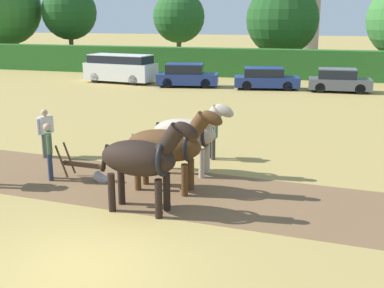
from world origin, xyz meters
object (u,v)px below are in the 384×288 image
tree_left (69,12)px  parked_car_center (339,81)px  draft_horse_lead_right (168,145)px  tree_center (282,19)px  draft_horse_trail_left (188,133)px  plow (88,170)px  farmer_beside_team (212,133)px  parked_car_center_left (266,79)px  parked_van (120,68)px  farmer_at_plow (49,147)px  draft_horse_lead_left (143,158)px  tree_center_left (179,17)px  parked_car_left (187,76)px  farmer_onlooker_right (46,130)px  tree_far_left (4,8)px

tree_left → parked_car_center: tree_left is taller
draft_horse_lead_right → tree_center: bearing=93.9°
draft_horse_lead_right → draft_horse_trail_left: bearing=90.3°
plow → farmer_beside_team: size_ratio=1.04×
parked_car_center_left → parked_car_center: bearing=-9.3°
farmer_beside_team → parked_van: bearing=85.5°
draft_horse_trail_left → farmer_at_plow: draft_horse_trail_left is taller
tree_left → farmer_beside_team: size_ratio=4.90×
parked_van → draft_horse_lead_left: bearing=-56.7°
farmer_beside_team → parked_van: 20.29m
draft_horse_lead_left → draft_horse_trail_left: (0.17, 3.16, -0.09)m
tree_center_left → draft_horse_lead_left: size_ratio=2.64×
draft_horse_lead_right → farmer_beside_team: draft_horse_lead_right is taller
tree_center → parked_car_left: tree_center is taller
farmer_onlooker_right → farmer_at_plow: bearing=-36.0°
tree_center → plow: (-2.10, -30.33, -4.11)m
draft_horse_lead_right → tree_far_left: bearing=135.8°
tree_far_left → parked_car_center: bearing=-16.6°
draft_horse_lead_left → parked_car_center: 22.19m
plow → parked_car_left: bearing=101.8°
tree_far_left → draft_horse_lead_right: tree_far_left is taller
parked_van → tree_left: bearing=140.7°
tree_far_left → plow: tree_far_left is taller
draft_horse_lead_left → farmer_onlooker_right: 6.08m
plow → parked_car_center: size_ratio=0.42×
tree_center_left → parked_car_left: size_ratio=1.59×
farmer_at_plow → tree_center_left: bearing=68.0°
tree_center_left → parked_van: bearing=-94.8°
tree_left → parked_car_left: (15.44, -11.39, -4.29)m
draft_horse_lead_left → farmer_beside_team: draft_horse_lead_left is taller
tree_center_left → draft_horse_lead_right: 32.79m
plow → parked_van: 21.72m
draft_horse_trail_left → farmer_at_plow: bearing=-152.3°
tree_left → draft_horse_lead_right: tree_left is taller
parked_van → parked_car_center_left: (10.56, -0.18, -0.36)m
draft_horse_lead_left → parked_van: size_ratio=0.49×
farmer_at_plow → parked_car_left: bearing=62.3°
draft_horse_lead_right → farmer_beside_team: (0.40, 3.29, -0.40)m
tree_left → plow: bearing=-59.1°
draft_horse_lead_left → draft_horse_lead_right: (0.09, 1.58, -0.07)m
tree_center_left → plow: size_ratio=4.27×
tree_far_left → farmer_beside_team: 38.53m
draft_horse_lead_right → parked_car_center_left: (-0.21, 20.05, -0.61)m
tree_far_left → tree_left: size_ratio=1.18×
tree_left → tree_center: (20.53, -0.52, -0.62)m
tree_left → draft_horse_trail_left: size_ratio=2.87×
draft_horse_trail_left → plow: (-2.63, -1.44, -0.96)m
tree_left → draft_horse_lead_left: size_ratio=2.90×
tree_center_left → draft_horse_lead_left: bearing=-73.4°
parked_car_center_left → farmer_beside_team: bearing=-98.3°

